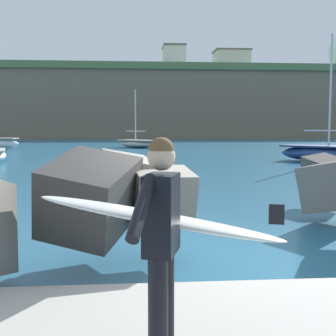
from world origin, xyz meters
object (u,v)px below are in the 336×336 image
Objects in this scene: station_building_west at (174,59)px; surfer_with_board at (160,232)px; boat_near_right at (322,153)px; station_building_central at (231,64)px; boat_mid_centre at (138,143)px; mooring_buoy_inner at (97,152)px; mooring_buoy_middle at (162,151)px.

surfer_with_board is at bearing -95.43° from station_building_west.
station_building_central reaches higher than boat_near_right.
surfer_with_board is at bearing -102.86° from station_building_central.
station_building_west is 0.77× the size of station_building_central.
boat_mid_centre is 11.98m from mooring_buoy_inner.
mooring_buoy_inner is at bearing -101.11° from station_building_west.
boat_near_right is 22.08m from boat_mid_centre.
boat_mid_centre is 13.25× the size of mooring_buoy_middle.
boat_mid_centre is at bearing 119.16° from boat_near_right.
boat_mid_centre is at bearing -111.35° from station_building_central.
boat_near_right is at bearing -60.84° from boat_mid_centre.
station_building_west is at bearing 78.89° from mooring_buoy_inner.
surfer_with_board is 0.27× the size of station_building_central.
station_building_west is at bearing 92.65° from boat_near_right.
surfer_with_board is 30.46m from mooring_buoy_inner.
station_building_central reaches higher than station_building_west.
station_building_central is (11.23, 75.53, 15.61)m from boat_near_right.
mooring_buoy_inner is at bearing -110.40° from station_building_central.
mooring_buoy_inner is 0.07× the size of station_building_west.
boat_near_right reaches higher than mooring_buoy_inner.
station_building_central is at bearing 72.98° from mooring_buoy_middle.
mooring_buoy_inner is at bearing 151.01° from boat_near_right.
mooring_buoy_inner is 59.23m from station_building_west.
surfer_with_board is 32.14m from mooring_buoy_middle.
mooring_buoy_middle is (1.76, -9.80, -0.23)m from boat_mid_centre.
boat_mid_centre is 0.73× the size of station_building_central.
surfer_with_board is 101.71m from station_building_central.
boat_near_right is at bearing 63.68° from surfer_with_board.
boat_mid_centre is 13.25× the size of mooring_buoy_inner.
boat_near_right is 77.94m from station_building_central.
surfer_with_board is 41.85m from boat_mid_centre.
surfer_with_board is 0.36× the size of boat_mid_centre.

